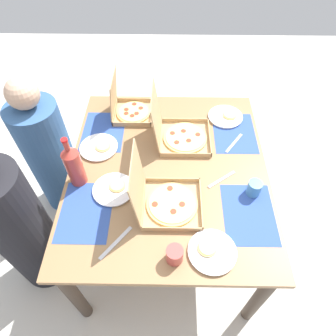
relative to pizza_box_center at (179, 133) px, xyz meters
name	(u,v)px	position (x,y,z in m)	size (l,w,h in m)	color
ground_plane	(168,228)	(-0.23, 0.06, -0.78)	(6.00, 6.00, 0.00)	beige
dining_table	(168,179)	(-0.23, 0.06, -0.15)	(1.31, 1.13, 0.73)	#3F3328
placemat_near_left	(249,214)	(-0.53, -0.35, -0.05)	(0.36, 0.26, 0.00)	#2D4C9E
placemat_near_right	(234,133)	(0.06, -0.35, -0.05)	(0.36, 0.26, 0.00)	#2D4C9E
placemat_far_left	(86,211)	(-0.53, 0.48, -0.05)	(0.36, 0.26, 0.00)	#2D4C9E
placemat_far_right	(103,131)	(0.06, 0.48, -0.05)	(0.36, 0.26, 0.00)	#2D4C9E
pizza_box_center	(179,133)	(0.00, 0.00, 0.00)	(0.31, 0.35, 0.34)	tan
pizza_box_corner_left	(129,109)	(0.23, 0.33, -0.01)	(0.25, 0.26, 0.29)	tan
pizza_box_corner_right	(165,200)	(-0.48, 0.08, 0.00)	(0.30, 0.34, 0.34)	tan
plate_far_right	(99,147)	(-0.09, 0.48, -0.04)	(0.23, 0.23, 0.03)	white
plate_middle	(114,189)	(-0.39, 0.35, -0.04)	(0.22, 0.22, 0.03)	white
plate_near_left	(212,251)	(-0.74, -0.15, -0.04)	(0.23, 0.23, 0.03)	white
plate_far_left	(226,117)	(0.20, -0.31, -0.04)	(0.23, 0.23, 0.03)	white
soda_bottle	(74,165)	(-0.33, 0.55, 0.08)	(0.09, 0.09, 0.32)	#B2382D
cup_clear_left	(254,188)	(-0.40, -0.39, -0.01)	(0.07, 0.07, 0.09)	teal
cup_spare	(175,255)	(-0.77, 0.02, -0.01)	(0.08, 0.08, 0.09)	#BF4742
knife_by_far_right	(116,243)	(-0.70, 0.30, -0.05)	(0.21, 0.02, 0.01)	#B7B7BC
fork_by_near_right	(234,143)	(-0.03, -0.34, -0.05)	(0.19, 0.02, 0.01)	#B7B7BC
fork_by_far_left	(222,179)	(-0.31, -0.24, -0.05)	(0.19, 0.02, 0.01)	#B7B7BC
diner_left_seat	(21,228)	(-0.53, 0.89, -0.24)	(0.32, 0.32, 1.19)	black
diner_right_seat	(50,155)	(0.06, 0.89, -0.28)	(0.32, 0.32, 1.11)	#33598C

